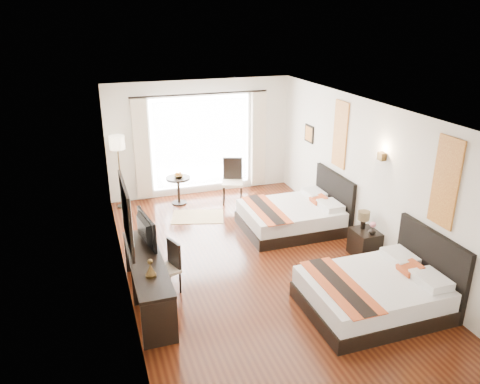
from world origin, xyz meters
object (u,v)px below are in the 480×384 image
object	(u,v)px
nightstand	(365,243)
fruit_bowl	(179,176)
window_chair	(233,189)
floor_lamp	(117,147)
table_lamp	(364,217)
console_desk	(148,282)
bed_near	(377,292)
side_table	(179,190)
desk_chair	(167,277)
television	(141,230)
vase	(372,231)
bed_far	(295,216)

from	to	relation	value
nightstand	fruit_bowl	bearing A→B (deg)	127.07
window_chair	floor_lamp	bearing A→B (deg)	-82.49
table_lamp	floor_lamp	world-z (taller)	floor_lamp
nightstand	console_desk	distance (m)	4.03
bed_near	side_table	xyz separation A→B (m)	(-1.99, 5.13, 0.03)
desk_chair	side_table	world-z (taller)	desk_chair
fruit_bowl	television	bearing A→B (deg)	-111.07
nightstand	fruit_bowl	world-z (taller)	fruit_bowl
side_table	window_chair	world-z (taller)	window_chair
vase	fruit_bowl	xyz separation A→B (m)	(-2.75, 3.77, 0.12)
television	window_chair	bearing A→B (deg)	-48.44
floor_lamp	side_table	world-z (taller)	floor_lamp
bed_far	television	world-z (taller)	television
console_desk	bed_near	bearing A→B (deg)	-21.22
bed_far	desk_chair	world-z (taller)	bed_far
bed_far	fruit_bowl	bearing A→B (deg)	133.22
television	desk_chair	xyz separation A→B (m)	(0.30, -0.32, -0.74)
table_lamp	television	distance (m)	4.02
floor_lamp	console_desk	bearing A→B (deg)	-89.86
table_lamp	window_chair	bearing A→B (deg)	115.32
bed_far	table_lamp	bearing A→B (deg)	-61.49
nightstand	console_desk	size ratio (longest dim) A/B	0.24
desk_chair	bed_far	bearing A→B (deg)	-172.37
television	fruit_bowl	size ratio (longest dim) A/B	3.61
desk_chair	floor_lamp	distance (m)	4.05
television	floor_lamp	bearing A→B (deg)	-8.30
bed_far	nightstand	size ratio (longest dim) A/B	3.79
console_desk	bed_far	bearing A→B (deg)	27.77
side_table	window_chair	size ratio (longest dim) A/B	0.63
side_table	fruit_bowl	size ratio (longest dim) A/B	2.75
nightstand	fruit_bowl	xyz separation A→B (m)	(-2.73, 3.61, 0.43)
bed_near	television	world-z (taller)	television
television	bed_near	bearing A→B (deg)	-128.04
fruit_bowl	window_chair	distance (m)	1.31
bed_near	nightstand	xyz separation A→B (m)	(0.75, 1.51, -0.05)
table_lamp	desk_chair	world-z (taller)	desk_chair
bed_far	table_lamp	world-z (taller)	bed_far
vase	desk_chair	distance (m)	3.74
nightstand	desk_chair	world-z (taller)	desk_chair
bed_far	console_desk	xyz separation A→B (m)	(-3.29, -1.73, 0.08)
nightstand	bed_far	bearing A→B (deg)	116.24
bed_far	side_table	size ratio (longest dim) A/B	3.05
television	bed_far	bearing A→B (deg)	-78.91
side_table	nightstand	bearing A→B (deg)	-52.90
vase	floor_lamp	xyz separation A→B (m)	(-4.05, 4.01, 0.87)
vase	fruit_bowl	size ratio (longest dim) A/B	0.57
bed_near	floor_lamp	size ratio (longest dim) A/B	1.21
window_chair	bed_near	bearing A→B (deg)	28.16
bed_far	floor_lamp	xyz separation A→B (m)	(-3.30, 2.36, 1.14)
window_chair	bed_far	bearing A→B (deg)	42.14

